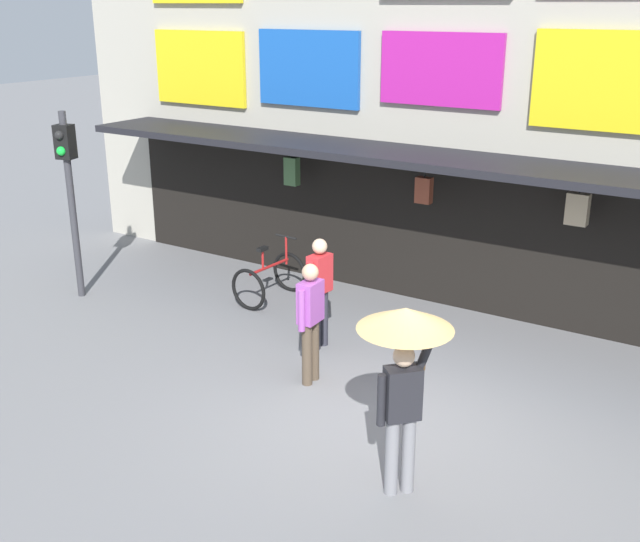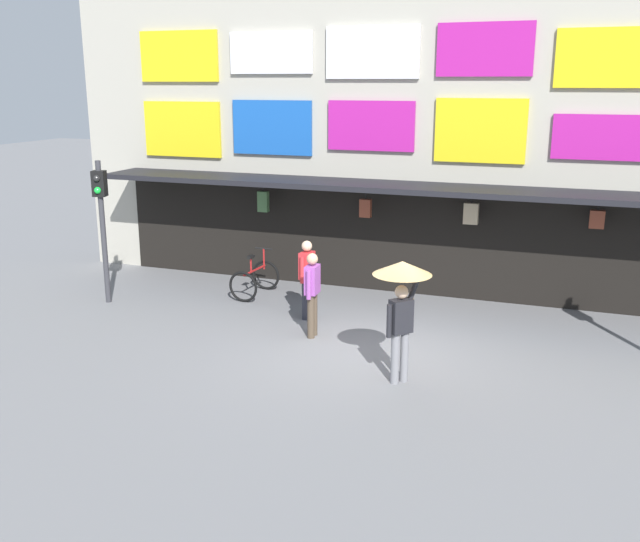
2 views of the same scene
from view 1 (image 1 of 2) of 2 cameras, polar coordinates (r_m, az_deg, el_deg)
The scene contains 7 objects.
ground_plane at distance 9.60m, azimuth 4.70°, elevation -11.07°, with size 80.00×80.00×0.00m, color slate.
shopfront at distance 12.55m, azimuth 15.45°, elevation 14.64°, with size 18.00×2.60×8.00m.
traffic_light_near at distance 13.47m, azimuth -18.24°, elevation 6.77°, with size 0.33×0.35×3.20m.
bicycle_parked at distance 13.11m, azimuth -3.77°, elevation -0.56°, with size 0.79×1.20×1.05m.
pedestrian_in_blue at distance 10.08m, azimuth -0.72°, elevation -3.43°, with size 0.23×0.53×1.68m.
pedestrian_with_umbrella at distance 7.57m, azimuth 6.29°, elevation -5.82°, with size 0.96×0.96×2.08m.
pedestrian_in_green at distance 11.11m, azimuth -0.02°, elevation -1.21°, with size 0.25×0.53×1.68m.
Camera 1 is at (3.80, -7.36, 4.85)m, focal length 42.95 mm.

